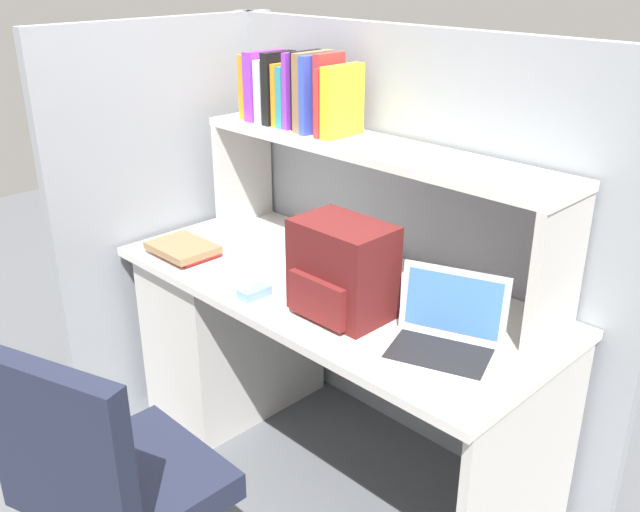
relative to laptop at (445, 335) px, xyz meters
The scene contains 11 objects.
ground_plane 0.95m from the laptop, behind, with size 8.00×8.00×0.00m, color #595B60.
desk 1.00m from the laptop, behind, with size 1.60×0.70×0.73m.
cubicle_partition_rear 0.71m from the laptop, 138.81° to the left, with size 1.84×0.05×1.55m, color gray.
cubicle_partition_left 1.38m from the laptop, behind, with size 0.05×1.06×1.55m, color gray.
overhead_hutch 0.68m from the laptop, 151.77° to the left, with size 1.44×0.28×0.45m.
reference_books_on_shelf 1.08m from the laptop, 162.42° to the left, with size 0.49×0.18×0.28m.
laptop is the anchor object (origin of this frame).
backpack 0.38m from the laptop, behind, with size 0.30×0.22×0.30m.
computer_mouse 0.66m from the laptop, 166.28° to the right, with size 0.06×0.10×0.03m, color #7299C6.
paper_cup 0.99m from the laptop, behind, with size 0.08×0.08×0.09m, color white.
desk_book_stack 1.10m from the laptop, behind, with size 0.24×0.19×0.05m.
Camera 1 is at (1.51, -1.55, 1.76)m, focal length 39.49 mm.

